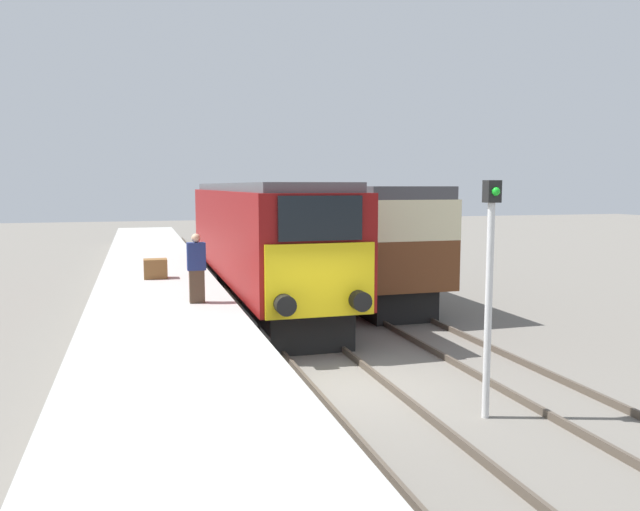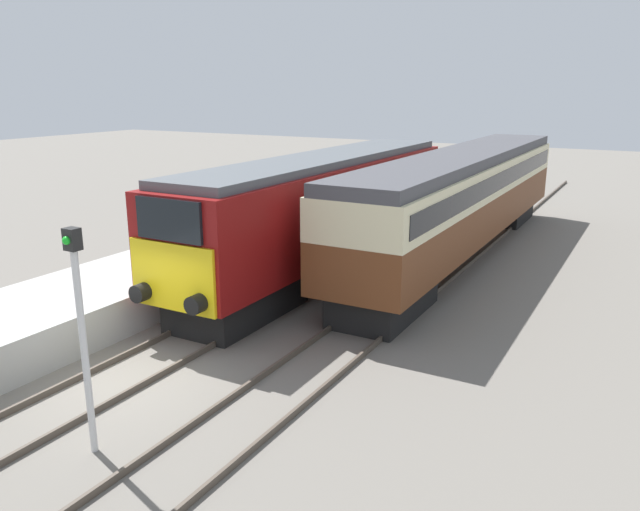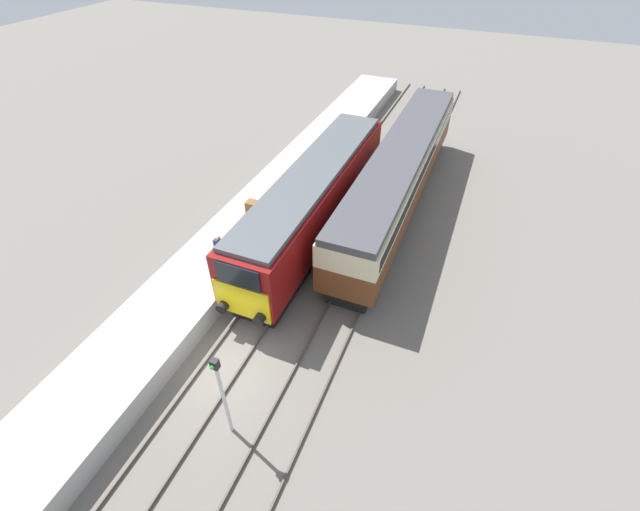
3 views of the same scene
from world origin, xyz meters
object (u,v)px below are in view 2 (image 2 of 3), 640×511
(passenger_carriage, at_px, (463,193))
(luggage_crate, at_px, (233,227))
(person_on_platform, at_px, (162,242))
(locomotive, at_px, (324,208))
(signal_post, at_px, (81,324))

(passenger_carriage, distance_m, luggage_crate, 8.43)
(person_on_platform, distance_m, luggage_crate, 4.56)
(passenger_carriage, distance_m, person_on_platform, 11.11)
(person_on_platform, height_order, luggage_crate, person_on_platform)
(locomotive, xyz_separation_m, luggage_crate, (-3.32, -0.61, -0.89))
(signal_post, relative_size, luggage_crate, 5.66)
(person_on_platform, xyz_separation_m, luggage_crate, (-0.86, 4.44, -0.54))
(locomotive, height_order, luggage_crate, locomotive)
(passenger_carriage, relative_size, person_on_platform, 11.02)
(passenger_carriage, bearing_deg, locomotive, -127.87)
(passenger_carriage, relative_size, signal_post, 4.72)
(signal_post, bearing_deg, locomotive, 98.48)
(signal_post, distance_m, luggage_crate, 11.95)
(locomotive, height_order, person_on_platform, locomotive)
(person_on_platform, xyz_separation_m, signal_post, (4.16, -6.35, 0.48))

